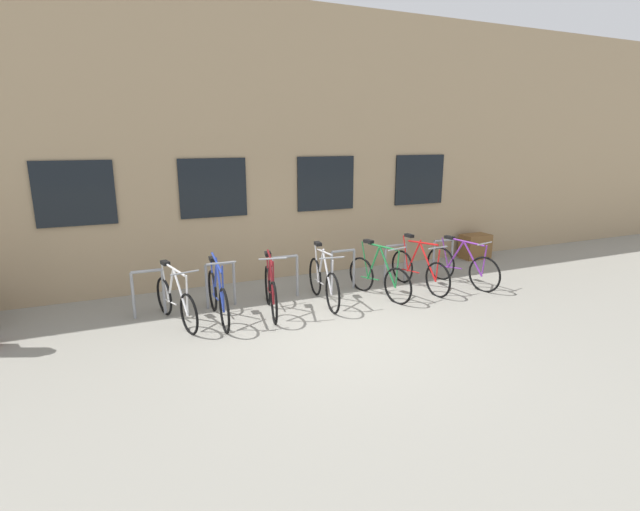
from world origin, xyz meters
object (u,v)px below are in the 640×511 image
(bicycle_red, at_px, (419,270))
(bicycle_silver, at_px, (323,282))
(bicycle_white, at_px, (176,301))
(bicycle_green, at_px, (379,277))
(planter_box, at_px, (475,246))
(bicycle_purple, at_px, (462,266))
(bicycle_blue, at_px, (218,297))
(bicycle_maroon, at_px, (271,290))

(bicycle_red, relative_size, bicycle_silver, 1.00)
(bicycle_white, relative_size, bicycle_green, 1.03)
(bicycle_red, height_order, planter_box, bicycle_red)
(bicycle_silver, relative_size, planter_box, 2.50)
(bicycle_green, xyz_separation_m, bicycle_red, (0.98, 0.10, -0.00))
(planter_box, bearing_deg, bicycle_white, -169.00)
(bicycle_green, distance_m, bicycle_red, 0.98)
(bicycle_purple, xyz_separation_m, bicycle_red, (-0.94, 0.14, -0.00))
(bicycle_green, xyz_separation_m, bicycle_blue, (-3.00, 0.03, 0.01))
(bicycle_red, xyz_separation_m, bicycle_blue, (-3.98, -0.06, 0.01))
(bicycle_white, xyz_separation_m, bicycle_purple, (5.57, -0.21, 0.02))
(bicycle_purple, bearing_deg, bicycle_silver, 177.16)
(bicycle_white, xyz_separation_m, bicycle_green, (3.65, -0.17, 0.01))
(bicycle_green, bearing_deg, bicycle_blue, 179.37)
(bicycle_green, bearing_deg, bicycle_purple, -1.14)
(bicycle_red, distance_m, bicycle_maroon, 3.09)
(bicycle_blue, relative_size, bicycle_maroon, 1.08)
(bicycle_purple, distance_m, planter_box, 2.44)
(bicycle_white, relative_size, bicycle_red, 0.95)
(bicycle_maroon, bearing_deg, bicycle_green, -0.50)
(bicycle_white, xyz_separation_m, bicycle_red, (4.63, -0.07, 0.01))
(bicycle_red, bearing_deg, planter_box, 28.76)
(bicycle_white, xyz_separation_m, bicycle_silver, (2.57, -0.06, 0.03))
(bicycle_blue, distance_m, planter_box, 6.90)
(bicycle_green, bearing_deg, bicycle_white, 177.36)
(bicycle_white, height_order, bicycle_green, bicycle_green)
(bicycle_purple, distance_m, bicycle_blue, 4.92)
(bicycle_green, xyz_separation_m, bicycle_purple, (1.91, -0.04, 0.00))
(bicycle_red, height_order, bicycle_silver, bicycle_silver)
(bicycle_purple, relative_size, planter_box, 2.47)
(bicycle_maroon, distance_m, planter_box, 6.04)
(bicycle_white, bearing_deg, planter_box, 11.00)
(bicycle_green, xyz_separation_m, bicycle_silver, (-1.09, 0.11, 0.01))
(bicycle_silver, height_order, bicycle_maroon, bicycle_maroon)
(planter_box, bearing_deg, bicycle_blue, -166.86)
(bicycle_green, bearing_deg, planter_box, 23.32)
(bicycle_maroon, bearing_deg, bicycle_white, 174.46)
(bicycle_green, distance_m, bicycle_silver, 1.09)
(bicycle_white, distance_m, bicycle_maroon, 1.55)
(bicycle_red, bearing_deg, bicycle_white, 179.13)
(bicycle_white, xyz_separation_m, planter_box, (7.37, 1.43, -0.07))
(bicycle_blue, bearing_deg, bicycle_green, -0.63)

